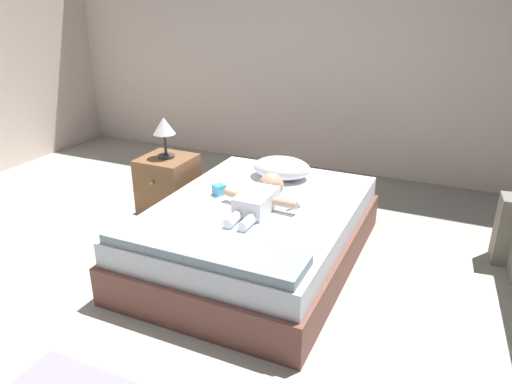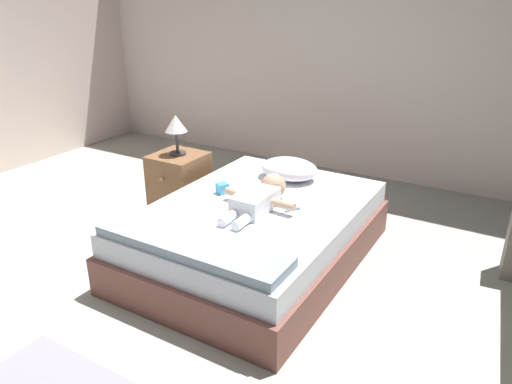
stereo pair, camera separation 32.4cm
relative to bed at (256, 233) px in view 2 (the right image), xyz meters
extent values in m
plane|color=#AAAB9E|center=(-0.27, -0.89, -0.21)|extent=(8.00, 8.00, 0.00)
cube|color=silver|center=(-0.27, 2.11, 1.14)|extent=(8.00, 0.12, 2.69)
cube|color=brown|center=(0.00, 0.00, -0.08)|extent=(1.33, 1.83, 0.26)
cube|color=white|center=(0.00, 0.00, 0.13)|extent=(1.27, 1.76, 0.16)
ellipsoid|color=white|center=(-0.04, 0.58, 0.29)|extent=(0.46, 0.36, 0.16)
cube|color=white|center=(0.04, -0.07, 0.28)|extent=(0.20, 0.34, 0.13)
sphere|color=tan|center=(0.04, 0.17, 0.30)|extent=(0.18, 0.18, 0.18)
cylinder|color=tan|center=(-0.14, -0.02, 0.28)|extent=(0.18, 0.09, 0.06)
cylinder|color=tan|center=(0.22, -0.02, 0.28)|extent=(0.18, 0.07, 0.06)
cylinder|color=white|center=(-0.01, -0.32, 0.25)|extent=(0.06, 0.16, 0.06)
cylinder|color=white|center=(0.09, -0.32, 0.25)|extent=(0.06, 0.16, 0.06)
cube|color=#378BEE|center=(0.25, 0.05, 0.22)|extent=(0.07, 0.10, 0.01)
cube|color=white|center=(0.28, 0.10, 0.23)|extent=(0.02, 0.03, 0.01)
cube|color=brown|center=(-0.97, 0.36, 0.06)|extent=(0.41, 0.41, 0.52)
sphere|color=tan|center=(-0.97, 0.14, 0.17)|extent=(0.03, 0.03, 0.03)
cylinder|color=#333338|center=(-0.97, 0.36, 0.33)|extent=(0.14, 0.14, 0.02)
cylinder|color=#333338|center=(-0.97, 0.36, 0.42)|extent=(0.02, 0.02, 0.18)
cone|color=silver|center=(-0.97, 0.36, 0.58)|extent=(0.18, 0.18, 0.14)
cube|color=#8EA3AF|center=(0.00, -0.72, 0.24)|extent=(1.19, 0.30, 0.06)
cube|color=#47A4D5|center=(-0.32, 0.06, 0.25)|extent=(0.10, 0.10, 0.08)
camera|label=1|loc=(1.24, -2.72, 1.56)|focal=33.75mm
camera|label=2|loc=(1.53, -2.57, 1.56)|focal=33.75mm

